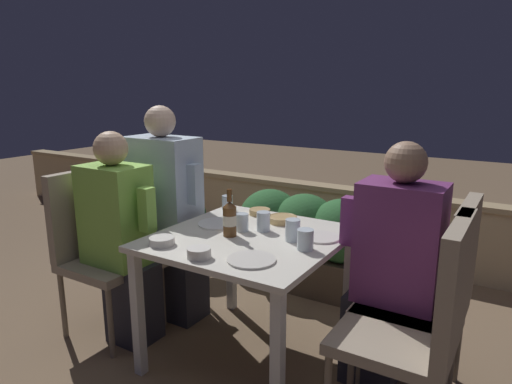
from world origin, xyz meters
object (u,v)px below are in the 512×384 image
(chair_left_far, at_px, (144,224))
(chair_right_near, at_px, (425,316))
(person_blue_shirt, at_px, (168,214))
(person_green_blouse, at_px, (121,237))
(chair_right_far, at_px, (437,287))
(chair_left_near, at_px, (97,238))
(person_purple_stripe, at_px, (391,268))
(potted_plant, at_px, (189,225))
(beer_bottle, at_px, (230,218))

(chair_left_far, distance_m, chair_right_near, 1.86)
(person_blue_shirt, bearing_deg, chair_left_far, 180.00)
(person_green_blouse, height_order, person_blue_shirt, person_blue_shirt)
(chair_right_near, xyz_separation_m, chair_right_far, (-0.01, 0.31, 0.00))
(chair_left_near, distance_m, person_purple_stripe, 1.69)
(chair_right_far, height_order, potted_plant, chair_right_far)
(person_blue_shirt, xyz_separation_m, chair_right_near, (1.63, -0.30, -0.10))
(chair_right_near, bearing_deg, person_purple_stripe, 125.90)
(chair_left_near, height_order, chair_right_far, same)
(person_green_blouse, height_order, potted_plant, person_green_blouse)
(chair_right_near, bearing_deg, person_green_blouse, -178.22)
(person_green_blouse, relative_size, person_blue_shirt, 0.91)
(person_green_blouse, distance_m, person_blue_shirt, 0.36)
(chair_left_near, relative_size, person_green_blouse, 0.80)
(beer_bottle, distance_m, potted_plant, 1.39)
(chair_left_near, relative_size, person_blue_shirt, 0.73)
(chair_right_far, bearing_deg, person_purple_stripe, 180.00)
(person_green_blouse, bearing_deg, potted_plant, 108.94)
(chair_left_near, height_order, person_green_blouse, person_green_blouse)
(chair_right_near, height_order, beer_bottle, chair_right_near)
(chair_left_near, bearing_deg, person_blue_shirt, 54.58)
(chair_right_near, bearing_deg, person_blue_shirt, 169.44)
(beer_bottle, relative_size, potted_plant, 0.42)
(person_blue_shirt, relative_size, person_purple_stripe, 1.10)
(potted_plant, bearing_deg, chair_right_near, -25.32)
(person_green_blouse, relative_size, chair_left_far, 1.25)
(beer_bottle, bearing_deg, person_green_blouse, -167.86)
(person_purple_stripe, bearing_deg, chair_left_far, -179.77)
(chair_right_near, distance_m, chair_right_far, 0.31)
(person_green_blouse, distance_m, beer_bottle, 0.70)
(chair_left_near, bearing_deg, chair_right_far, 10.93)
(chair_left_near, distance_m, person_green_blouse, 0.22)
(person_purple_stripe, xyz_separation_m, beer_bottle, (-0.78, -0.22, 0.18))
(chair_left_far, xyz_separation_m, chair_right_far, (1.83, 0.01, 0.00))
(chair_right_far, bearing_deg, potted_plant, 162.24)
(chair_left_near, bearing_deg, person_purple_stripe, 12.32)
(chair_left_far, height_order, chair_right_near, same)
(chair_left_near, relative_size, chair_right_far, 1.00)
(chair_left_far, xyz_separation_m, potted_plant, (-0.17, 0.65, -0.21))
(chair_left_near, bearing_deg, beer_bottle, 9.20)
(person_green_blouse, bearing_deg, chair_right_far, 12.32)
(chair_left_far, xyz_separation_m, beer_bottle, (0.83, -0.21, 0.23))
(person_blue_shirt, bearing_deg, chair_right_far, 0.23)
(chair_left_near, distance_m, chair_right_far, 1.90)
(person_green_blouse, relative_size, chair_right_near, 1.25)
(person_blue_shirt, xyz_separation_m, beer_bottle, (0.62, -0.21, 0.12))
(person_green_blouse, xyz_separation_m, beer_bottle, (0.66, 0.14, 0.18))
(chair_right_near, relative_size, potted_plant, 1.64)
(beer_bottle, bearing_deg, potted_plant, 139.40)
(chair_right_far, bearing_deg, person_blue_shirt, -179.77)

